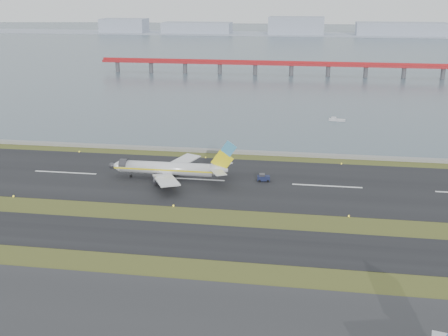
{
  "coord_description": "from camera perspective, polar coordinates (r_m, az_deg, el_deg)",
  "views": [
    {
      "loc": [
        34.59,
        -125.58,
        54.01
      ],
      "look_at": [
        11.11,
        22.0,
        6.61
      ],
      "focal_mm": 45.0,
      "sensor_mm": 36.0,
      "label": 1
    }
  ],
  "objects": [
    {
      "name": "runway_strip",
      "position": [
        168.27,
        -3.31,
        -1.14
      ],
      "size": [
        1000.0,
        45.0,
        0.1
      ],
      "primitive_type": "cube",
      "color": "black",
      "rests_on": "ground"
    },
    {
      "name": "workboat_near",
      "position": [
        248.7,
        11.36,
        4.83
      ],
      "size": [
        7.2,
        3.27,
        1.68
      ],
      "rotation": [
        0.0,
        0.0,
        -0.16
      ],
      "color": "silver",
      "rests_on": "ground"
    },
    {
      "name": "red_pier",
      "position": [
        378.76,
        6.88,
        10.39
      ],
      "size": [
        260.0,
        5.0,
        10.2
      ],
      "color": "#A71C20",
      "rests_on": "ground"
    },
    {
      "name": "taxiway_strip",
      "position": [
        130.42,
        -7.24,
        -6.99
      ],
      "size": [
        1000.0,
        18.0,
        0.1
      ],
      "primitive_type": "cube",
      "color": "black",
      "rests_on": "ground"
    },
    {
      "name": "seawall",
      "position": [
        196.21,
        -1.46,
        1.77
      ],
      "size": [
        1000.0,
        2.5,
        1.0
      ],
      "primitive_type": "cube",
      "color": "gray",
      "rests_on": "ground"
    },
    {
      "name": "far_shoreline",
      "position": [
        747.42,
        7.63,
        13.77
      ],
      "size": [
        1400.0,
        80.0,
        60.5
      ],
      "color": "#9CA5B8",
      "rests_on": "ground"
    },
    {
      "name": "bay_water",
      "position": [
        589.08,
        5.77,
        12.25
      ],
      "size": [
        1400.0,
        800.0,
        1.3
      ],
      "primitive_type": "cube",
      "color": "#42525F",
      "rests_on": "ground"
    },
    {
      "name": "pushback_tug",
      "position": [
        166.26,
        4.01,
        -0.99
      ],
      "size": [
        3.88,
        2.59,
        2.33
      ],
      "rotation": [
        0.0,
        0.0,
        0.14
      ],
      "color": "#151B39",
      "rests_on": "ground"
    },
    {
      "name": "ground",
      "position": [
        141.01,
        -5.9,
        -5.02
      ],
      "size": [
        1000.0,
        1000.0,
        0.0
      ],
      "primitive_type": "plane",
      "color": "#374418",
      "rests_on": "ground"
    },
    {
      "name": "airliner",
      "position": [
        167.4,
        -5.42,
        -0.06
      ],
      "size": [
        38.52,
        32.89,
        12.8
      ],
      "color": "silver",
      "rests_on": "ground"
    }
  ]
}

